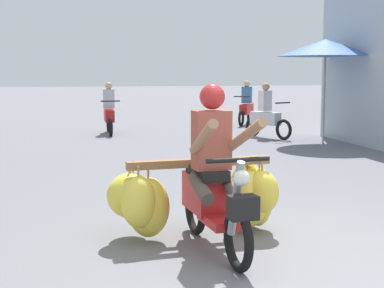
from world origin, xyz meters
The scene contains 6 objects.
ground_plane centered at (0.00, 0.00, 0.00)m, with size 120.00×120.00×0.00m, color slate.
motorbike_main_loaded centered at (-0.72, 1.23, 0.48)m, with size 1.87×1.84×1.58m.
motorbike_distant_ahead_left centered at (2.93, 9.59, 0.57)m, with size 0.82×1.50×1.40m.
motorbike_distant_ahead_right centered at (3.52, 13.10, 0.57)m, with size 0.95×1.42×1.40m.
motorbike_distant_far_ahead centered at (-0.92, 11.38, 0.57)m, with size 0.50×1.62×1.40m.
market_umbrella_near_shop centered at (3.91, 8.32, 2.23)m, with size 2.25×2.25×2.44m.
Camera 1 is at (-2.04, -4.32, 1.70)m, focal length 53.94 mm.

